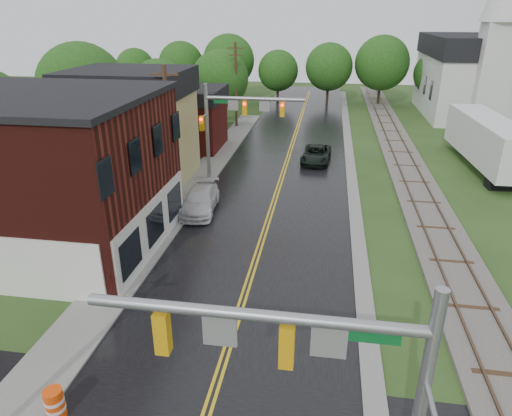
% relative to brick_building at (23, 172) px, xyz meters
% --- Properties ---
extents(main_road, '(10.00, 90.00, 0.02)m').
position_rel_brick_building_xyz_m(main_road, '(12.48, 15.00, -4.15)').
color(main_road, black).
rests_on(main_road, ground).
extents(curb_right, '(0.80, 70.00, 0.12)m').
position_rel_brick_building_xyz_m(curb_right, '(17.88, 20.00, -4.15)').
color(curb_right, gray).
rests_on(curb_right, ground).
extents(sidewalk_left, '(2.40, 50.00, 0.12)m').
position_rel_brick_building_xyz_m(sidewalk_left, '(6.28, 10.00, -4.15)').
color(sidewalk_left, gray).
rests_on(sidewalk_left, ground).
extents(brick_building, '(14.30, 10.30, 8.30)m').
position_rel_brick_building_xyz_m(brick_building, '(0.00, 0.00, 0.00)').
color(brick_building, '#43120E').
rests_on(brick_building, ground).
extents(yellow_house, '(8.00, 7.00, 6.40)m').
position_rel_brick_building_xyz_m(yellow_house, '(1.48, 11.00, -0.95)').
color(yellow_house, tan).
rests_on(yellow_house, ground).
extents(darkred_building, '(7.00, 6.00, 4.40)m').
position_rel_brick_building_xyz_m(darkred_building, '(2.48, 20.00, -1.95)').
color(darkred_building, '#3F0F0C').
rests_on(darkred_building, ground).
extents(church, '(10.40, 18.40, 20.00)m').
position_rel_brick_building_xyz_m(church, '(32.48, 38.74, 1.68)').
color(church, silver).
rests_on(church, ground).
extents(railroad, '(3.20, 80.00, 0.30)m').
position_rel_brick_building_xyz_m(railroad, '(22.48, 20.00, -4.05)').
color(railroad, '#59544C').
rests_on(railroad, ground).
extents(traffic_signal_near, '(7.34, 0.30, 7.20)m').
position_rel_brick_building_xyz_m(traffic_signal_near, '(15.96, -13.00, 0.82)').
color(traffic_signal_near, gray).
rests_on(traffic_signal_near, ground).
extents(traffic_signal_far, '(7.34, 0.43, 7.20)m').
position_rel_brick_building_xyz_m(traffic_signal_far, '(9.01, 12.00, 0.82)').
color(traffic_signal_far, gray).
rests_on(traffic_signal_far, ground).
extents(utility_pole_b, '(1.80, 0.28, 9.00)m').
position_rel_brick_building_xyz_m(utility_pole_b, '(5.68, 7.00, 0.57)').
color(utility_pole_b, '#382616').
rests_on(utility_pole_b, ground).
extents(utility_pole_c, '(1.80, 0.28, 9.00)m').
position_rel_brick_building_xyz_m(utility_pole_c, '(5.68, 29.00, 0.57)').
color(utility_pole_c, '#382616').
rests_on(utility_pole_c, ground).
extents(tree_left_b, '(7.60, 7.60, 9.69)m').
position_rel_brick_building_xyz_m(tree_left_b, '(-5.36, 16.90, 1.57)').
color(tree_left_b, black).
rests_on(tree_left_b, ground).
extents(tree_left_c, '(6.00, 6.00, 7.65)m').
position_rel_brick_building_xyz_m(tree_left_c, '(-1.36, 24.90, 0.36)').
color(tree_left_c, black).
rests_on(tree_left_c, ground).
extents(tree_left_e, '(6.40, 6.40, 8.16)m').
position_rel_brick_building_xyz_m(tree_left_e, '(3.64, 30.90, 0.66)').
color(tree_left_e, black).
rests_on(tree_left_e, ground).
extents(suv_dark, '(2.61, 5.09, 1.38)m').
position_rel_brick_building_xyz_m(suv_dark, '(14.96, 17.34, -3.46)').
color(suv_dark, black).
rests_on(suv_dark, ground).
extents(pickup_white, '(2.48, 5.22, 1.47)m').
position_rel_brick_building_xyz_m(pickup_white, '(7.94, 5.67, -3.42)').
color(pickup_white, silver).
rests_on(pickup_white, ground).
extents(semi_trailer, '(3.51, 13.22, 4.07)m').
position_rel_brick_building_xyz_m(semi_trailer, '(28.63, 17.84, -1.75)').
color(semi_trailer, black).
rests_on(semi_trailer, ground).
extents(construction_barrel, '(0.74, 0.74, 1.08)m').
position_rel_brick_building_xyz_m(construction_barrel, '(7.77, -11.00, -3.61)').
color(construction_barrel, '#F1460A').
rests_on(construction_barrel, ground).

